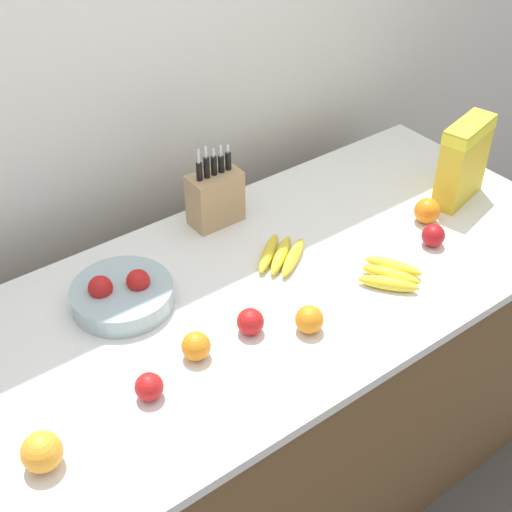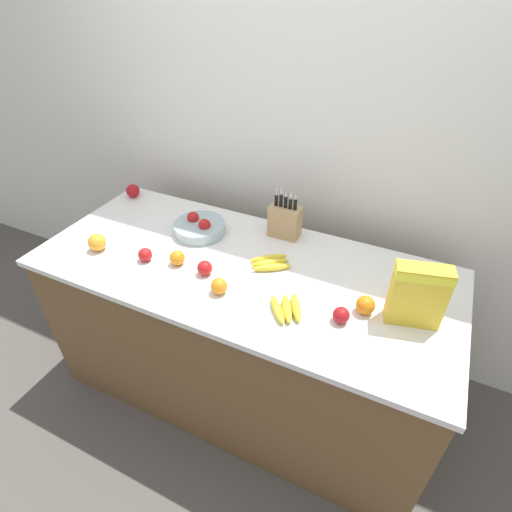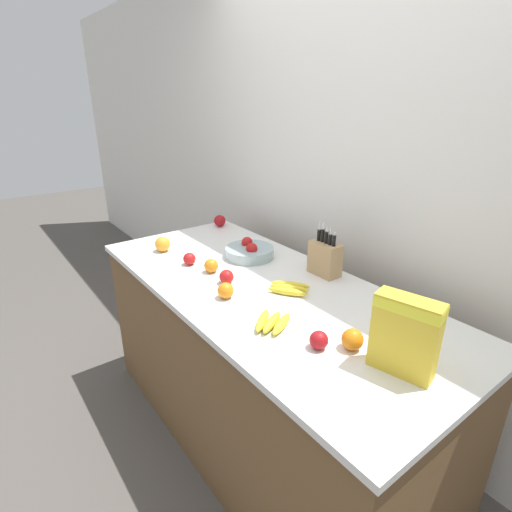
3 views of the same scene
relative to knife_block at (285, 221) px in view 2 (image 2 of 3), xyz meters
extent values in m
plane|color=#514C47|center=(-0.08, -0.33, -0.99)|extent=(14.00, 14.00, 0.00)
cube|color=silver|center=(-0.08, 0.32, 0.31)|extent=(9.00, 0.06, 2.60)
cube|color=brown|center=(-0.08, -0.33, -0.56)|extent=(1.96, 0.83, 0.88)
cube|color=white|center=(-0.08, -0.33, -0.10)|extent=(1.99, 0.86, 0.03)
cube|color=tan|center=(0.00, 0.00, 0.00)|extent=(0.16, 0.09, 0.17)
cylinder|color=black|center=(-0.05, 0.00, 0.11)|extent=(0.02, 0.02, 0.06)
cube|color=silver|center=(-0.05, 0.00, 0.16)|extent=(0.01, 0.00, 0.04)
cylinder|color=black|center=(-0.03, 0.00, 0.11)|extent=(0.02, 0.02, 0.06)
cube|color=silver|center=(-0.03, 0.00, 0.16)|extent=(0.01, 0.00, 0.04)
cylinder|color=black|center=(0.00, 0.00, 0.11)|extent=(0.02, 0.02, 0.06)
cube|color=silver|center=(0.00, 0.00, 0.15)|extent=(0.01, 0.00, 0.03)
cylinder|color=black|center=(0.03, 0.00, 0.10)|extent=(0.02, 0.02, 0.05)
cube|color=silver|center=(0.03, 0.00, 0.15)|extent=(0.01, 0.00, 0.04)
cylinder|color=black|center=(0.05, 0.00, 0.11)|extent=(0.02, 0.02, 0.05)
cube|color=silver|center=(0.05, 0.00, 0.15)|extent=(0.01, 0.00, 0.03)
cube|color=gold|center=(0.68, -0.35, 0.05)|extent=(0.22, 0.12, 0.27)
cube|color=yellow|center=(0.68, -0.35, 0.15)|extent=(0.22, 0.13, 0.04)
cylinder|color=#99B2B7|center=(-0.41, -0.17, -0.06)|extent=(0.27, 0.27, 0.06)
sphere|color=red|center=(-0.37, -0.18, -0.02)|extent=(0.06, 0.06, 0.06)
sphere|color=red|center=(-0.46, -0.15, -0.02)|extent=(0.06, 0.06, 0.06)
ellipsoid|color=yellow|center=(0.19, -0.54, -0.07)|extent=(0.13, 0.15, 0.04)
ellipsoid|color=yellow|center=(0.22, -0.52, -0.07)|extent=(0.11, 0.16, 0.04)
ellipsoid|color=yellow|center=(0.25, -0.50, -0.07)|extent=(0.11, 0.16, 0.04)
ellipsoid|color=yellow|center=(0.02, -0.24, -0.07)|extent=(0.16, 0.14, 0.03)
ellipsoid|color=yellow|center=(0.04, -0.27, -0.07)|extent=(0.17, 0.14, 0.03)
ellipsoid|color=yellow|center=(0.06, -0.30, -0.07)|extent=(0.17, 0.13, 0.03)
sphere|color=red|center=(-0.51, -0.48, -0.05)|extent=(0.07, 0.07, 0.07)
sphere|color=#A31419|center=(-0.98, 0.00, -0.05)|extent=(0.08, 0.08, 0.08)
sphere|color=#A31419|center=(0.44, -0.48, -0.05)|extent=(0.07, 0.07, 0.07)
sphere|color=red|center=(-0.20, -0.45, -0.05)|extent=(0.07, 0.07, 0.07)
sphere|color=orange|center=(0.51, -0.39, -0.05)|extent=(0.08, 0.08, 0.08)
sphere|color=orange|center=(-0.36, -0.44, -0.05)|extent=(0.07, 0.07, 0.07)
sphere|color=orange|center=(-0.78, -0.51, -0.04)|extent=(0.09, 0.09, 0.09)
sphere|color=orange|center=(-0.08, -0.53, -0.05)|extent=(0.07, 0.07, 0.07)
camera|label=1|loc=(-0.97, -1.49, 1.17)|focal=50.00mm
camera|label=2|loc=(0.61, -1.63, 1.07)|focal=28.00mm
camera|label=3|loc=(1.26, -1.37, 0.75)|focal=28.00mm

